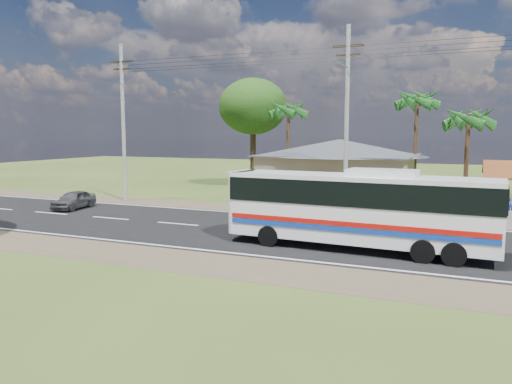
% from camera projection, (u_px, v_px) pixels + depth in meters
% --- Properties ---
extents(ground, '(120.00, 120.00, 0.00)m').
position_uv_depth(ground, '(255.00, 231.00, 24.92)').
color(ground, '#2F4418').
rests_on(ground, ground).
extents(road, '(120.00, 16.00, 0.03)m').
position_uv_depth(road, '(255.00, 230.00, 24.91)').
color(road, black).
rests_on(road, ground).
extents(house, '(12.40, 10.00, 5.00)m').
position_uv_depth(house, '(339.00, 164.00, 36.06)').
color(house, tan).
rests_on(house, ground).
extents(utility_poles, '(32.80, 2.22, 11.00)m').
position_uv_depth(utility_poles, '(341.00, 117.00, 29.09)').
color(utility_poles, '#9E9E99').
rests_on(utility_poles, ground).
extents(palm_near, '(2.80, 2.80, 6.70)m').
position_uv_depth(palm_near, '(468.00, 119.00, 30.53)').
color(palm_near, '#47301E').
rests_on(palm_near, ground).
extents(palm_mid, '(2.80, 2.80, 8.20)m').
position_uv_depth(palm_mid, '(417.00, 101.00, 35.83)').
color(palm_mid, '#47301E').
rests_on(palm_mid, ground).
extents(palm_far, '(2.80, 2.80, 7.70)m').
position_uv_depth(palm_far, '(288.00, 110.00, 40.28)').
color(palm_far, '#47301E').
rests_on(palm_far, ground).
extents(tree_behind_house, '(6.00, 6.00, 9.61)m').
position_uv_depth(tree_behind_house, '(253.00, 107.00, 43.63)').
color(tree_behind_house, '#47301E').
rests_on(tree_behind_house, ground).
extents(coach_bus, '(11.06, 2.84, 3.40)m').
position_uv_depth(coach_bus, '(359.00, 204.00, 20.60)').
color(coach_bus, silver).
rests_on(coach_bus, ground).
extents(motorcycle, '(1.99, 0.92, 1.01)m').
position_uv_depth(motorcycle, '(366.00, 207.00, 29.28)').
color(motorcycle, black).
rests_on(motorcycle, ground).
extents(person, '(0.66, 0.52, 1.60)m').
position_uv_depth(person, '(507.00, 212.00, 25.85)').
color(person, navy).
rests_on(person, ground).
extents(small_car, '(1.98, 3.69, 1.19)m').
position_uv_depth(small_car, '(74.00, 200.00, 31.94)').
color(small_car, '#323235').
rests_on(small_car, ground).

